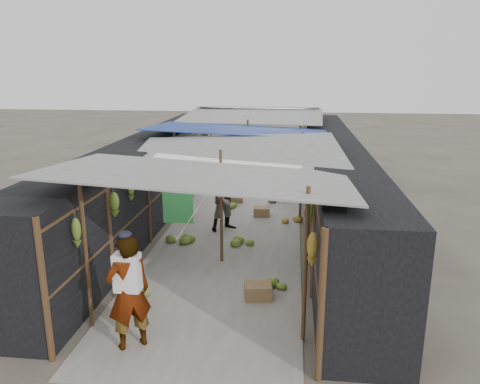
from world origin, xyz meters
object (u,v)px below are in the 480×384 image
at_px(vendor_elderly, 129,293).
at_px(shopper_blue, 227,197).
at_px(crate_near, 258,292).
at_px(black_basin, 279,179).
at_px(vendor_seated, 296,175).

xyz_separation_m(vendor_elderly, shopper_blue, (0.74, 5.66, -0.02)).
xyz_separation_m(crate_near, black_basin, (0.09, 9.54, -0.05)).
distance_m(black_basin, vendor_elderly, 11.56).
distance_m(crate_near, black_basin, 9.54).
height_order(black_basin, shopper_blue, shopper_blue).
distance_m(black_basin, vendor_seated, 1.04).
height_order(black_basin, vendor_seated, vendor_seated).
bearing_deg(shopper_blue, vendor_seated, 35.03).
bearing_deg(black_basin, shopper_blue, -102.20).
bearing_deg(crate_near, vendor_seated, 75.59).
bearing_deg(shopper_blue, vendor_elderly, -131.66).
relative_size(black_basin, vendor_seated, 0.70).
bearing_deg(black_basin, crate_near, -90.55).
xyz_separation_m(black_basin, vendor_elderly, (-1.97, -11.36, 0.85)).
bearing_deg(shopper_blue, crate_near, -107.74).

